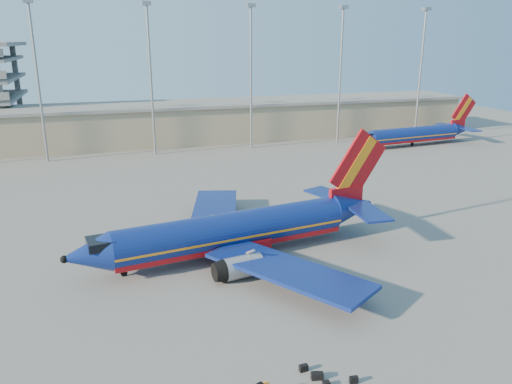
{
  "coord_description": "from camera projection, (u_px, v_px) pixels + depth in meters",
  "views": [
    {
      "loc": [
        -15.11,
        -52.9,
        21.87
      ],
      "look_at": [
        2.46,
        2.83,
        4.0
      ],
      "focal_mm": 35.0,
      "sensor_mm": 36.0,
      "label": 1
    }
  ],
  "objects": [
    {
      "name": "ground",
      "position": [
        243.0,
        233.0,
        58.98
      ],
      "size": [
        220.0,
        220.0,
        0.0
      ],
      "primitive_type": "plane",
      "color": "slate",
      "rests_on": "ground"
    },
    {
      "name": "aircraft_main",
      "position": [
        240.0,
        230.0,
        52.52
      ],
      "size": [
        36.26,
        34.65,
        12.32
      ],
      "rotation": [
        0.0,
        0.0,
        0.14
      ],
      "color": "navy",
      "rests_on": "ground"
    },
    {
      "name": "light_mast_row",
      "position": [
        202.0,
        63.0,
        97.24
      ],
      "size": [
        101.6,
        1.6,
        28.65
      ],
      "color": "gray",
      "rests_on": "ground"
    },
    {
      "name": "aircraft_second",
      "position": [
        416.0,
        134.0,
        107.1
      ],
      "size": [
        31.25,
        12.12,
        10.58
      ],
      "rotation": [
        0.0,
        0.0,
        0.1
      ],
      "color": "navy",
      "rests_on": "ground"
    },
    {
      "name": "luggage_pile",
      "position": [
        328.0,
        381.0,
        33.05
      ],
      "size": [
        3.29,
        3.8,
        0.51
      ],
      "color": "black",
      "rests_on": "ground"
    },
    {
      "name": "terminal_building",
      "position": [
        215.0,
        120.0,
        113.49
      ],
      "size": [
        122.0,
        16.0,
        8.5
      ],
      "color": "gray",
      "rests_on": "ground"
    }
  ]
}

